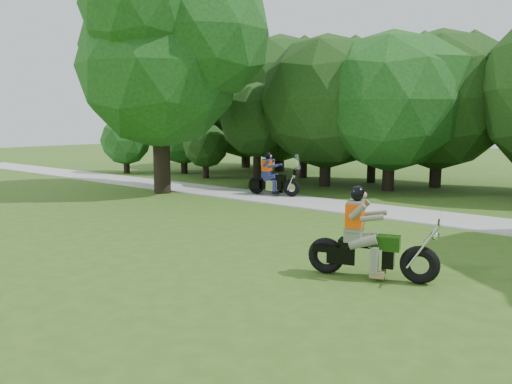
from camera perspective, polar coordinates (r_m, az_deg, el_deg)
The scene contains 6 objects.
ground at distance 9.02m, azimuth 2.07°, elevation -10.79°, with size 100.00×100.00×0.00m, color #345819.
walkway at distance 15.96m, azimuth 19.48°, elevation -2.76°, with size 60.00×2.20×0.06m, color #A9A9A4.
tree_line at distance 22.38m, azimuth 25.34°, elevation 9.48°, with size 40.63×12.12×7.77m.
big_tree_west at distance 20.96m, azimuth -10.37°, elevation 15.80°, with size 8.64×6.56×9.96m.
chopper_motorcycle at distance 9.56m, azimuth 12.39°, elevation -5.87°, with size 2.39×1.10×1.74m.
touring_motorcycle at distance 19.32m, azimuth 1.67°, elevation 1.45°, with size 2.18×0.96×1.67m.
Camera 1 is at (5.07, -6.86, 2.93)m, focal length 35.00 mm.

